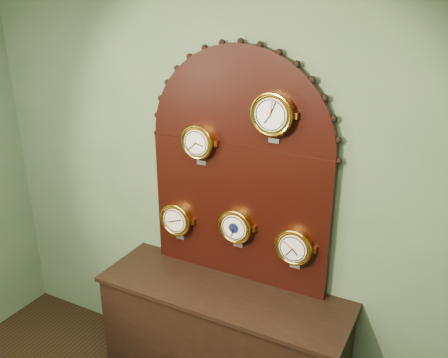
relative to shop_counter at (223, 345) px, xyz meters
The scene contains 8 objects.
wall_back 1.04m from the shop_counter, 90.00° to the left, with size 4.00×4.00×0.00m, color #506947.
shop_counter is the anchor object (origin of this frame).
display_board 1.25m from the shop_counter, 90.00° to the left, with size 1.26×0.06×1.53m.
roman_clock 1.37m from the shop_counter, 148.26° to the left, with size 0.22×0.08×0.27m.
arabic_clock 1.59m from the shop_counter, 33.06° to the left, with size 0.26×0.08×0.30m.
hygrometer 0.89m from the shop_counter, 160.40° to the left, with size 0.23×0.08×0.28m.
barometer 0.83m from the shop_counter, 84.38° to the left, with size 0.23×0.08×0.28m.
tide_clock 0.89m from the shop_counter, 20.70° to the left, with size 0.23×0.08×0.28m.
Camera 1 is at (1.21, -0.05, 2.59)m, focal length 38.58 mm.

